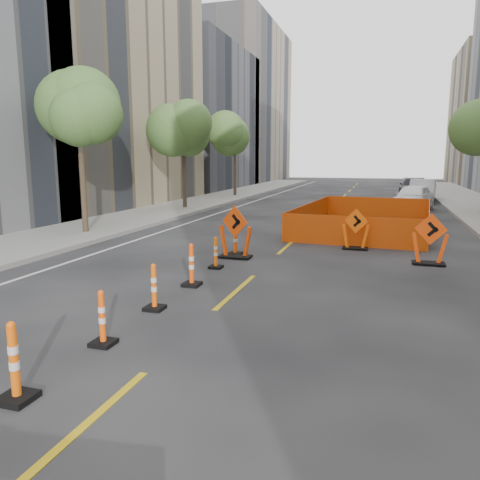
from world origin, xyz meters
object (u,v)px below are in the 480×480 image
(channelizer_3, at_px, (102,318))
(parked_car_far, at_px, (413,187))
(chevron_sign_center, at_px, (356,229))
(channelizer_7, at_px, (235,239))
(channelizer_2, at_px, (14,362))
(channelizer_6, at_px, (216,253))
(chevron_sign_left, at_px, (235,232))
(parked_car_near, at_px, (413,197))
(channelizer_4, at_px, (154,287))
(chevron_sign_right, at_px, (430,239))
(channelizer_5, at_px, (191,265))
(parked_car_mid, at_px, (422,191))

(channelizer_3, xyz_separation_m, parked_car_far, (6.62, 35.09, 0.25))
(chevron_sign_center, bearing_deg, channelizer_7, -127.03)
(channelizer_2, distance_m, channelizer_6, 7.75)
(chevron_sign_left, bearing_deg, parked_car_near, 91.64)
(parked_car_near, bearing_deg, parked_car_far, 102.42)
(channelizer_4, bearing_deg, chevron_sign_left, 89.54)
(channelizer_6, relative_size, chevron_sign_right, 0.60)
(channelizer_5, bearing_deg, parked_car_mid, 74.76)
(channelizer_3, distance_m, chevron_sign_right, 9.94)
(channelizer_2, bearing_deg, chevron_sign_center, 73.33)
(channelizer_4, distance_m, chevron_sign_right, 8.47)
(channelizer_2, xyz_separation_m, channelizer_4, (-0.03, 3.87, -0.05))
(channelizer_3, bearing_deg, channelizer_7, 91.04)
(channelizer_3, xyz_separation_m, chevron_sign_left, (-0.00, 7.32, 0.35))
(channelizer_3, relative_size, chevron_sign_center, 0.68)
(chevron_sign_center, relative_size, parked_car_near, 0.31)
(channelizer_6, relative_size, chevron_sign_left, 0.55)
(channelizer_2, distance_m, channelizer_7, 9.68)
(channelizer_4, xyz_separation_m, channelizer_5, (0.02, 1.94, 0.04))
(channelizer_6, height_order, parked_car_mid, parked_car_mid)
(channelizer_6, relative_size, parked_car_near, 0.20)
(channelizer_4, xyz_separation_m, parked_car_far, (6.67, 33.15, 0.24))
(channelizer_6, bearing_deg, chevron_sign_left, 85.99)
(chevron_sign_right, distance_m, parked_car_near, 15.24)
(channelizer_5, xyz_separation_m, chevron_sign_left, (0.03, 3.44, 0.30))
(channelizer_7, bearing_deg, chevron_sign_left, -72.00)
(parked_car_near, height_order, parked_car_far, parked_car_near)
(channelizer_7, bearing_deg, chevron_sign_right, 3.45)
(channelizer_2, distance_m, channelizer_4, 3.87)
(channelizer_4, distance_m, parked_car_far, 33.82)
(channelizer_5, bearing_deg, parked_car_near, 72.69)
(channelizer_3, bearing_deg, chevron_sign_center, 70.38)
(channelizer_4, height_order, parked_car_near, parked_car_near)
(parked_car_mid, bearing_deg, channelizer_6, -99.56)
(channelizer_3, height_order, channelizer_6, channelizer_3)
(channelizer_4, bearing_deg, channelizer_5, 89.55)
(channelizer_7, relative_size, chevron_sign_center, 0.75)
(channelizer_3, relative_size, channelizer_7, 0.90)
(channelizer_4, xyz_separation_m, parked_car_near, (6.08, 21.40, 0.29))
(channelizer_4, bearing_deg, parked_car_far, 78.63)
(channelizer_6, height_order, channelizer_7, channelizer_7)
(channelizer_7, xyz_separation_m, chevron_sign_center, (3.67, 2.14, 0.18))
(channelizer_5, distance_m, chevron_sign_right, 7.17)
(parked_car_mid, distance_m, parked_car_far, 5.55)
(channelizer_4, relative_size, channelizer_6, 1.07)
(channelizer_3, distance_m, parked_car_near, 24.11)
(channelizer_5, relative_size, chevron_sign_right, 0.70)
(channelizer_2, xyz_separation_m, channelizer_7, (-0.12, 9.68, -0.01))
(channelizer_6, bearing_deg, channelizer_7, 91.03)
(channelizer_6, height_order, parked_car_near, parked_car_near)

